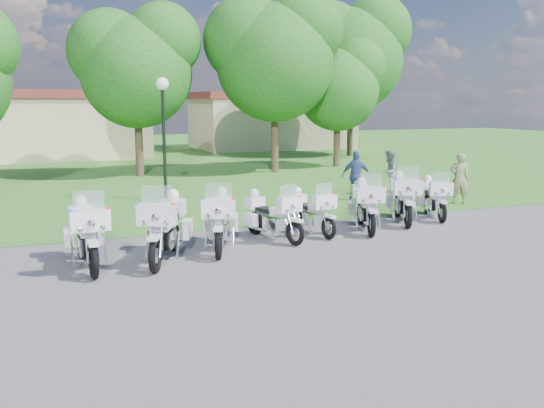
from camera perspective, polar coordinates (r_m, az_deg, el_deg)
name	(u,v)px	position (r m, az deg, el deg)	size (l,w,h in m)	color
ground	(311,251)	(14.20, 3.72, -4.41)	(100.00, 100.00, 0.00)	#535357
grass_lawn	(129,156)	(40.01, -13.27, 4.46)	(100.00, 48.00, 0.01)	#2F6620
motorcycle_0	(86,233)	(13.33, -17.10, -2.59)	(0.86, 2.55, 1.71)	black
motorcycle_1	(166,227)	(13.45, -9.93, -2.10)	(1.53, 2.46, 1.77)	black
motorcycle_2	(220,219)	(14.29, -4.90, -1.46)	(1.34, 2.39, 1.67)	black
motorcycle_3	(271,215)	(15.24, -0.10, -1.04)	(1.13, 2.13, 1.47)	black
motorcycle_4	(310,211)	(15.98, 3.60, -0.67)	(0.85, 2.09, 1.40)	black
motorcycle_5	(365,205)	(16.61, 8.78, -0.05)	(1.33, 2.30, 1.62)	black
motorcycle_6	(403,197)	(17.89, 12.19, 0.63)	(1.48, 2.34, 1.69)	black
motorcycle_7	(434,197)	(18.76, 14.97, 0.62)	(1.18, 2.07, 1.45)	black
lamp_post	(163,108)	(21.53, -10.21, 8.87)	(0.44, 0.44, 4.26)	black
tree_1	(135,62)	(28.81, -12.78, 12.93)	(5.91, 5.04, 7.87)	#38281C
tree_2	(274,51)	(29.66, 0.15, 14.18)	(6.56, 5.60, 8.74)	#38281C
tree_3	(337,82)	(32.40, 6.13, 11.36)	(5.04, 4.30, 6.72)	#38281C
tree_4	(351,50)	(39.29, 7.40, 14.19)	(7.49, 6.39, 9.98)	#38281C
building_west	(27,124)	(40.43, -22.10, 7.00)	(14.56, 8.32, 4.10)	#C6B68F
building_east	(271,120)	(45.70, -0.09, 7.93)	(11.44, 7.28, 4.10)	#C6B68F
bystander_a	(459,179)	(21.42, 17.22, 2.30)	(0.63, 0.41, 1.73)	#87875B
bystander_b	(389,173)	(22.78, 10.96, 2.90)	(0.81, 0.63, 1.67)	slate
bystander_c	(356,176)	(21.42, 7.93, 2.64)	(1.01, 0.42, 1.73)	#394A89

